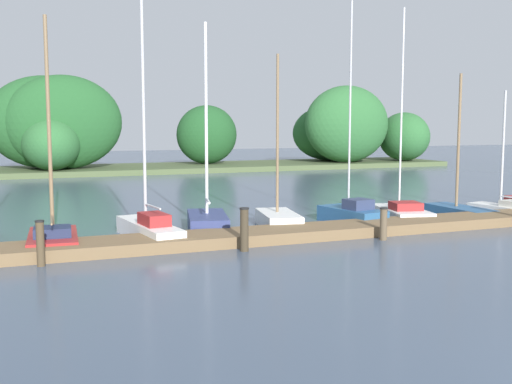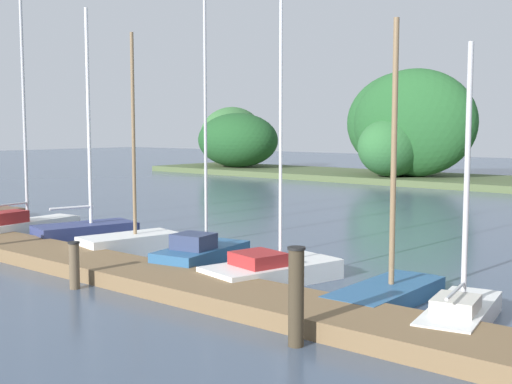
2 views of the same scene
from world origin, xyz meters
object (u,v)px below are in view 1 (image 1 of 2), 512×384
at_px(sailboat_4, 207,219).
at_px(sailboat_3, 148,226).
at_px(sailboat_5, 278,218).
at_px(sailboat_8, 458,208).
at_px(mooring_piling_3, 384,224).
at_px(sailboat_2, 53,235).
at_px(sailboat_7, 400,211).
at_px(mooring_piling_1, 40,243).
at_px(mooring_piling_2, 244,229).
at_px(sailboat_6, 351,212).
at_px(sailboat_9, 503,207).

bearing_deg(sailboat_4, sailboat_3, 124.88).
bearing_deg(sailboat_5, sailboat_8, -78.74).
distance_m(sailboat_8, mooring_piling_3, 6.81).
bearing_deg(sailboat_2, sailboat_5, -80.29).
xyz_separation_m(sailboat_4, sailboat_7, (7.70, -0.41, -0.07)).
bearing_deg(sailboat_2, sailboat_3, -81.63).
height_order(sailboat_5, mooring_piling_3, sailboat_5).
height_order(sailboat_4, mooring_piling_1, sailboat_4).
relative_size(sailboat_3, mooring_piling_3, 7.36).
xyz_separation_m(sailboat_2, sailboat_5, (7.71, 0.79, -0.01)).
bearing_deg(mooring_piling_2, mooring_piling_3, -0.38).
xyz_separation_m(sailboat_4, mooring_piling_1, (-5.62, -3.55, 0.21)).
bearing_deg(sailboat_8, sailboat_3, 91.44).
height_order(sailboat_6, mooring_piling_2, sailboat_6).
height_order(sailboat_9, mooring_piling_1, sailboat_9).
height_order(sailboat_6, mooring_piling_1, sailboat_6).
bearing_deg(sailboat_9, mooring_piling_1, 87.23).
bearing_deg(sailboat_9, sailboat_5, 75.55).
relative_size(sailboat_4, mooring_piling_2, 5.56).
xyz_separation_m(sailboat_6, sailboat_7, (2.26, 0.06, -0.08)).
height_order(sailboat_8, mooring_piling_1, sailboat_8).
xyz_separation_m(sailboat_6, sailboat_8, (5.12, 0.20, -0.11)).
bearing_deg(mooring_piling_3, mooring_piling_2, 179.62).
bearing_deg(mooring_piling_2, sailboat_4, 89.81).
distance_m(sailboat_2, mooring_piling_1, 2.48).
relative_size(mooring_piling_2, mooring_piling_3, 1.22).
distance_m(sailboat_6, sailboat_8, 5.12).
bearing_deg(mooring_piling_1, sailboat_2, 79.68).
bearing_deg(sailboat_7, sailboat_5, 101.82).
bearing_deg(sailboat_9, mooring_piling_3, 99.40).
xyz_separation_m(sailboat_9, mooring_piling_1, (-17.98, -2.66, 0.30)).
relative_size(sailboat_6, mooring_piling_2, 6.35).
bearing_deg(sailboat_4, sailboat_2, 115.59).
bearing_deg(sailboat_5, sailboat_7, -80.06).
relative_size(sailboat_2, sailboat_5, 1.12).
distance_m(sailboat_2, sailboat_9, 17.54).
distance_m(sailboat_6, mooring_piling_2, 6.36).
relative_size(sailboat_7, sailboat_9, 1.60).
xyz_separation_m(sailboat_2, mooring_piling_2, (5.17, -2.61, 0.27)).
relative_size(sailboat_3, sailboat_5, 1.26).
relative_size(sailboat_9, mooring_piling_2, 3.93).
height_order(sailboat_8, mooring_piling_3, sailboat_8).
height_order(sailboat_4, sailboat_5, sailboat_4).
bearing_deg(sailboat_2, sailboat_6, -82.62).
distance_m(sailboat_6, mooring_piling_1, 11.49).
xyz_separation_m(sailboat_3, sailboat_7, (9.97, 0.48, -0.10)).
bearing_deg(sailboat_9, sailboat_6, 75.29).
distance_m(sailboat_4, sailboat_5, 2.55).
xyz_separation_m(sailboat_6, sailboat_9, (6.91, -0.43, -0.11)).
relative_size(sailboat_5, sailboat_7, 0.76).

